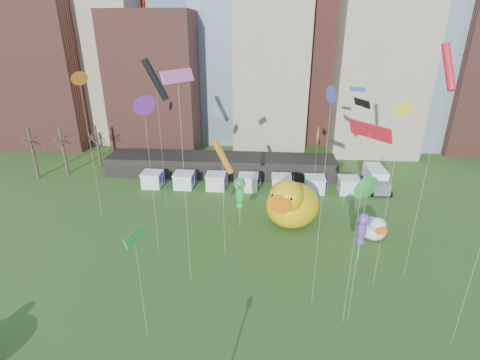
# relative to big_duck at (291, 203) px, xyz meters

# --- Properties ---
(skyline) EXTENTS (101.00, 23.00, 68.00)m
(skyline) POSITION_rel_big_duck_xyz_m (-4.60, 35.63, 18.31)
(skyline) COLOR brown
(skyline) RESTS_ON ground
(pavilion) EXTENTS (38.00, 6.00, 3.20)m
(pavilion) POSITION_rel_big_duck_xyz_m (-10.85, 16.57, -1.53)
(pavilion) COLOR black
(pavilion) RESTS_ON ground
(vendor_tents) EXTENTS (33.24, 2.80, 2.40)m
(vendor_tents) POSITION_rel_big_duck_xyz_m (-5.83, 10.57, -2.02)
(vendor_tents) COLOR white
(vendor_tents) RESTS_ON ground
(bare_trees) EXTENTS (8.44, 6.44, 8.50)m
(bare_trees) POSITION_rel_big_duck_xyz_m (-37.01, 15.11, 0.88)
(bare_trees) COLOR #382B21
(bare_trees) RESTS_ON ground
(big_duck) EXTENTS (8.96, 9.78, 6.81)m
(big_duck) POSITION_rel_big_duck_xyz_m (0.00, 0.00, 0.00)
(big_duck) COLOR #E5B90B
(big_duck) RESTS_ON ground
(small_duck) EXTENTS (3.51, 4.38, 3.21)m
(small_duck) POSITION_rel_big_duck_xyz_m (9.48, -2.43, -1.65)
(small_duck) COLOR white
(small_duck) RESTS_ON ground
(seahorse_green) EXTENTS (1.67, 1.94, 6.58)m
(seahorse_green) POSITION_rel_big_duck_xyz_m (-6.29, -0.68, 1.72)
(seahorse_green) COLOR silver
(seahorse_green) RESTS_ON ground
(seahorse_purple) EXTENTS (1.40, 1.68, 5.71)m
(seahorse_purple) POSITION_rel_big_duck_xyz_m (6.81, -7.07, 1.04)
(seahorse_purple) COLOR silver
(seahorse_purple) RESTS_ON ground
(box_truck) EXTENTS (3.02, 7.15, 3.02)m
(box_truck) POSITION_rel_big_duck_xyz_m (13.74, 12.89, -1.58)
(box_truck) COLOR white
(box_truck) RESTS_ON ground
(kite_0) EXTENTS (2.37, 3.01, 17.11)m
(kite_0) POSITION_rel_big_duck_xyz_m (3.61, -16.02, 13.38)
(kite_0) COLOR silver
(kite_0) RESTS_ON ground
(kite_2) EXTENTS (1.53, 3.00, 15.06)m
(kite_2) POSITION_rel_big_duck_xyz_m (8.08, 4.61, 11.39)
(kite_2) COLOR silver
(kite_2) RESTS_ON ground
(kite_3) EXTENTS (1.52, 1.16, 13.14)m
(kite_3) POSITION_rel_big_duck_xyz_m (4.11, -15.66, 9.13)
(kite_3) COLOR silver
(kite_3) RESTS_ON ground
(kite_4) EXTENTS (0.65, 2.40, 11.99)m
(kite_4) POSITION_rel_big_duck_xyz_m (3.00, 3.43, 7.46)
(kite_4) COLOR silver
(kite_4) RESTS_ON ground
(kite_5) EXTENTS (1.79, 1.04, 16.21)m
(kite_5) POSITION_rel_big_duck_xyz_m (7.82, 6.63, 12.54)
(kite_5) COLOR silver
(kite_5) RESTS_ON ground
(kite_6) EXTENTS (2.29, 1.35, 13.04)m
(kite_6) POSITION_rel_big_duck_xyz_m (-7.55, -6.47, 8.03)
(kite_6) COLOR silver
(kite_6) RESTS_ON ground
(kite_7) EXTENTS (1.14, 1.70, 17.20)m
(kite_7) POSITION_rel_big_duck_xyz_m (-14.79, -7.08, 13.11)
(kite_7) COLOR silver
(kite_7) RESTS_ON ground
(kite_8) EXTENTS (1.34, 2.22, 21.93)m
(kite_8) POSITION_rel_big_duck_xyz_m (10.74, -9.55, 16.95)
(kite_8) COLOR silver
(kite_8) RESTS_ON ground
(kite_9) EXTENTS (2.10, 2.99, 19.98)m
(kite_9) POSITION_rel_big_duck_xyz_m (-10.25, -11.73, 16.24)
(kite_9) COLOR silver
(kite_9) RESTS_ON ground
(kite_10) EXTENTS (3.14, 1.39, 19.71)m
(kite_10) POSITION_rel_big_duck_xyz_m (-16.95, 4.11, 14.00)
(kite_10) COLOR silver
(kite_10) RESTS_ON ground
(kite_11) EXTENTS (0.81, 2.22, 9.54)m
(kite_11) POSITION_rel_big_duck_xyz_m (-12.43, -18.60, 6.01)
(kite_11) COLOR silver
(kite_11) RESTS_ON ground
(kite_12) EXTENTS (1.29, 0.88, 17.76)m
(kite_12) POSITION_rel_big_duck_xyz_m (7.51, -10.68, 12.91)
(kite_12) COLOR silver
(kite_12) RESTS_ON ground
(kite_13) EXTENTS (0.45, 1.24, 19.22)m
(kite_13) POSITION_rel_big_duck_xyz_m (1.26, -13.88, 15.29)
(kite_13) COLOR silver
(kite_13) RESTS_ON ground
(kite_14) EXTENTS (0.83, 1.43, 18.50)m
(kite_14) POSITION_rel_big_duck_xyz_m (-24.35, -0.05, 14.53)
(kite_14) COLOR silver
(kite_14) RESTS_ON ground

